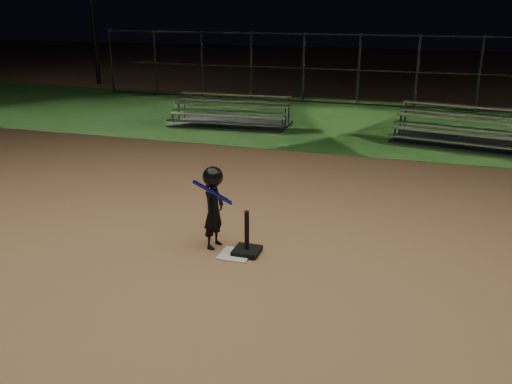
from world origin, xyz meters
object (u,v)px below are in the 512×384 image
bleacher_left (231,119)px  bleacher_right (469,138)px  child_batter (214,205)px  batting_tee (247,245)px  home_plate (235,255)px

bleacher_left → bleacher_right: size_ratio=0.89×
child_batter → bleacher_right: (3.97, 7.83, -0.48)m
bleacher_right → batting_tee: bearing=-102.8°
home_plate → child_batter: child_batter is taller
child_batter → bleacher_left: (-2.79, 8.30, -0.49)m
home_plate → bleacher_left: bearing=110.6°
child_batter → bleacher_left: child_batter is taller
bleacher_right → child_batter: bearing=-106.4°
home_plate → bleacher_right: 8.79m
home_plate → bleacher_left: bleacher_left is taller
batting_tee → bleacher_left: bleacher_left is taller
bleacher_left → child_batter: bearing=-74.8°
home_plate → child_batter: bearing=153.7°
batting_tee → child_batter: 0.77m
home_plate → batting_tee: batting_tee is taller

